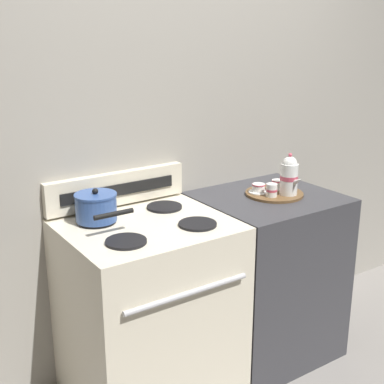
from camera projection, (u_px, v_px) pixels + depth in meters
name	position (u px, v px, depth m)	size (l,w,h in m)	color
ground_plane	(209.00, 370.00, 2.87)	(6.00, 6.00, 0.00)	gray
wall_back	(173.00, 159.00, 2.82)	(6.00, 0.05, 2.20)	#9E998E
stove	(149.00, 314.00, 2.55)	(0.75, 0.66, 0.93)	beige
control_panel	(117.00, 189.00, 2.61)	(0.73, 0.05, 0.16)	beige
side_counter	(265.00, 275.00, 2.94)	(0.70, 0.64, 0.92)	#38383D
saucepan	(96.00, 207.00, 2.40)	(0.19, 0.29, 0.15)	#335193
serving_tray	(274.00, 193.00, 2.82)	(0.30, 0.30, 0.01)	brown
teapot	(289.00, 176.00, 2.76)	(0.09, 0.15, 0.22)	white
teacup_left	(278.00, 184.00, 2.88)	(0.10, 0.10, 0.05)	white
teacup_right	(258.00, 188.00, 2.81)	(0.10, 0.10, 0.05)	white
creamer_jug	(272.00, 190.00, 2.74)	(0.06, 0.06, 0.07)	white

